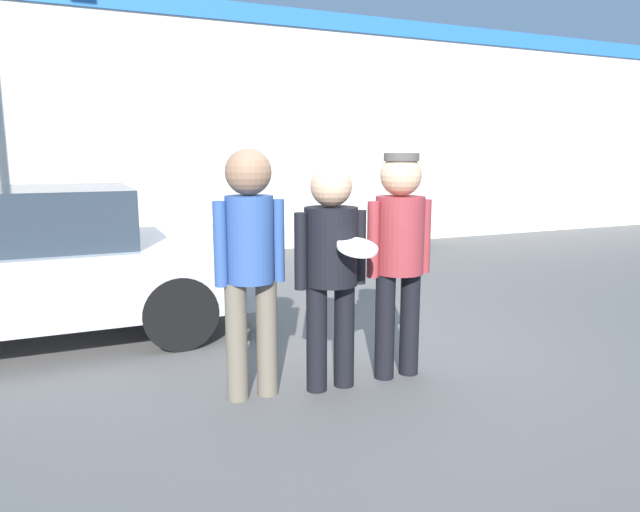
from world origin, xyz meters
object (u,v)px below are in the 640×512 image
shrub (400,221)px  parked_car_near (13,264)px  person_left (250,253)px  person_right (399,244)px  person_middle_with_frisbee (331,258)px

shrub → parked_car_near: bearing=-151.3°
shrub → person_left: bearing=-129.8°
person_right → parked_car_near: 3.51m
person_left → person_right: size_ratio=1.02×
parked_car_near → shrub: (6.14, 3.36, -0.25)m
person_left → person_middle_with_frisbee: 0.58m
person_left → shrub: bearing=50.2°
person_middle_with_frisbee → person_right: (0.57, 0.01, 0.06)m
person_left → parked_car_near: (-1.62, 2.07, -0.32)m
person_middle_with_frisbee → parked_car_near: (-2.19, 2.16, -0.26)m
person_right → parked_car_near: (-2.76, 2.14, -0.32)m
person_left → shrub: 7.09m
person_left → person_middle_with_frisbee: bearing=-8.5°
person_middle_with_frisbee → person_right: person_right is taller
person_middle_with_frisbee → parked_car_near: size_ratio=0.39×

